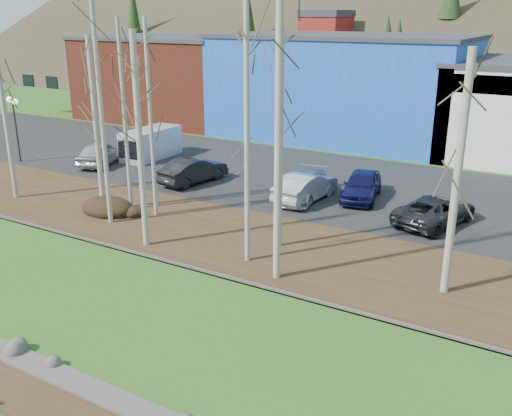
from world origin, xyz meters
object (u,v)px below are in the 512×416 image
Objects in this scene: car_1 at (193,170)px; car_2 at (302,186)px; street_lamp at (14,112)px; car_4 at (306,187)px; car_5 at (435,210)px; van_grey at (149,144)px; car_0 at (100,153)px; car_3 at (362,185)px.

car_1 is 0.93× the size of car_2.
street_lamp reaches higher than car_4.
car_2 is 0.99× the size of car_5.
van_grey is at bearing 58.37° from street_lamp.
car_5 is at bearing -11.13° from car_2.
car_0 reaches higher than car_5.
car_2 is 1.09× the size of car_3.
van_grey is at bearing 159.72° from car_2.
car_4 reaches higher than car_3.
street_lamp reaches higher than car_0.
car_1 is 7.04m from car_2.
car_0 is at bearing 174.40° from car_3.
van_grey is at bearing 164.41° from car_3.
street_lamp is 0.96× the size of car_1.
car_1 is 7.38m from car_4.
street_lamp is 20.81m from car_2.
van_grey is at bearing -139.68° from car_0.
street_lamp is at bearing 178.56° from car_2.
van_grey is (-16.25, 1.19, 0.26)m from car_3.
car_4 is (20.83, 2.27, -2.69)m from street_lamp.
street_lamp is at bearing 10.58° from car_4.
car_5 is at bearing -176.35° from car_4.
car_1 reaches higher than car_2.
car_3 is 4.91m from car_5.
car_4 is at bearing 159.94° from car_0.
car_3 is 0.91× the size of car_5.
van_grey reaches higher than car_3.
street_lamp is 0.97× the size of car_3.
car_0 is 0.99× the size of car_1.
car_4 is at bearing -44.16° from car_2.
van_grey is at bearing 6.91° from car_5.
car_1 is 0.98× the size of car_4.
street_lamp is at bearing -144.69° from van_grey.
car_1 is at bearing -29.37° from van_grey.
car_1 is at bearing 157.62° from car_0.
car_1 is at bearing 176.13° from car_2.
car_2 is 3.30m from car_3.
car_1 is 0.92× the size of car_5.
van_grey reaches higher than car_1.
car_0 is at bearing 4.24° from car_4.
car_0 is 0.96× the size of van_grey.
car_1 is at bearing 16.38° from car_5.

